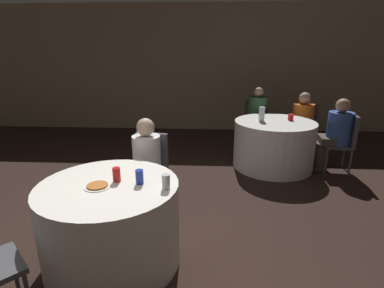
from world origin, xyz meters
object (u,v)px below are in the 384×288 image
object	(u,v)px
soda_can_silver	(166,182)
chair_far_north	(255,120)
table_far	(273,144)
bottle_far	(262,114)
person_green_jacket	(258,118)
pizza_plate_near	(97,186)
soda_can_blue	(140,177)
chair_near_north	(150,165)
chair_far_east	(345,138)
person_blue_shirt	(334,135)
soda_can_red	(117,175)
chair_far_northeast	(304,124)
person_white_shirt	(145,169)
table_near	(111,224)

from	to	relation	value
soda_can_silver	chair_far_north	bearing A→B (deg)	70.59
table_far	bottle_far	world-z (taller)	bottle_far
person_green_jacket	pizza_plate_near	bearing A→B (deg)	53.19
soda_can_blue	bottle_far	world-z (taller)	bottle_far
chair_near_north	chair_far_east	distance (m)	3.03
person_blue_shirt	soda_can_red	bearing A→B (deg)	136.87
bottle_far	pizza_plate_near	bearing A→B (deg)	-125.06
person_blue_shirt	pizza_plate_near	xyz separation A→B (m)	(-2.82, -2.34, 0.17)
pizza_plate_near	soda_can_blue	bearing A→B (deg)	13.28
soda_can_blue	soda_can_red	bearing A→B (deg)	169.87
chair_far_northeast	soda_can_blue	xyz separation A→B (m)	(-2.31, -3.15, 0.28)
person_white_shirt	pizza_plate_near	world-z (taller)	person_white_shirt
table_near	chair_far_northeast	xyz separation A→B (m)	(2.57, 3.18, 0.16)
chair_near_north	person_white_shirt	bearing A→B (deg)	90.00
chair_far_north	person_blue_shirt	bearing A→B (deg)	123.66
soda_can_red	soda_can_blue	bearing A→B (deg)	-10.13
bottle_far	person_blue_shirt	bearing A→B (deg)	-6.49
pizza_plate_near	soda_can_silver	size ratio (longest dim) A/B	1.80
soda_can_red	bottle_far	size ratio (longest dim) A/B	0.54
pizza_plate_near	person_blue_shirt	bearing A→B (deg)	39.61
pizza_plate_near	soda_can_blue	distance (m)	0.35
chair_far_northeast	soda_can_red	bearing A→B (deg)	93.00
table_far	person_blue_shirt	world-z (taller)	person_blue_shirt
pizza_plate_near	chair_far_northeast	bearing A→B (deg)	50.70
chair_far_northeast	chair_near_north	bearing A→B (deg)	84.08
chair_near_north	bottle_far	distance (m)	2.09
chair_far_north	chair_far_east	distance (m)	1.66
chair_far_north	person_green_jacket	size ratio (longest dim) A/B	0.77
person_white_shirt	soda_can_blue	distance (m)	0.85
person_white_shirt	chair_far_northeast	bearing A→B (deg)	-127.06
chair_near_north	person_white_shirt	size ratio (longest dim) A/B	0.81
chair_far_northeast	person_white_shirt	distance (m)	3.39
pizza_plate_near	bottle_far	world-z (taller)	bottle_far
chair_far_east	person_blue_shirt	size ratio (longest dim) A/B	0.79
person_green_jacket	person_white_shirt	world-z (taller)	person_green_jacket
chair_near_north	soda_can_red	world-z (taller)	chair_near_north
table_near	person_white_shirt	world-z (taller)	person_white_shirt
table_far	person_blue_shirt	bearing A→B (deg)	-7.38
table_far	soda_can_blue	size ratio (longest dim) A/B	10.33
person_green_jacket	bottle_far	size ratio (longest dim) A/B	5.21
chair_far_east	chair_near_north	bearing A→B (deg)	122.22
soda_can_blue	soda_can_red	xyz separation A→B (m)	(-0.21, 0.04, 0.00)
table_far	person_green_jacket	world-z (taller)	person_green_jacket
person_blue_shirt	bottle_far	size ratio (longest dim) A/B	5.07
chair_near_north	soda_can_blue	xyz separation A→B (m)	(0.11, -0.96, 0.28)
chair_far_north	soda_can_silver	world-z (taller)	chair_far_north
chair_far_northeast	pizza_plate_near	world-z (taller)	chair_far_northeast
person_white_shirt	table_near	bearing A→B (deg)	90.00
chair_near_north	bottle_far	world-z (taller)	bottle_far
table_near	soda_can_silver	world-z (taller)	soda_can_silver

